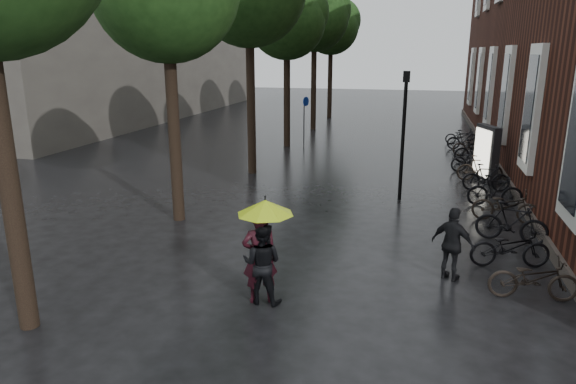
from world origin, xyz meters
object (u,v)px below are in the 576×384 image
(parked_bicycles, at_px, (484,175))
(ad_lightbox, at_px, (486,154))
(person_burgundy, at_px, (260,257))
(pedestrian_walking, at_px, (453,244))
(lamp_post, at_px, (404,124))
(person_black, at_px, (262,263))

(parked_bicycles, distance_m, ad_lightbox, 1.08)
(person_burgundy, bearing_deg, parked_bicycles, -138.28)
(person_burgundy, height_order, ad_lightbox, ad_lightbox)
(person_burgundy, relative_size, parked_bicycles, 0.10)
(pedestrian_walking, bearing_deg, lamp_post, -50.01)
(person_burgundy, relative_size, ad_lightbox, 0.88)
(ad_lightbox, bearing_deg, lamp_post, -152.43)
(pedestrian_walking, bearing_deg, person_burgundy, 55.86)
(pedestrian_walking, relative_size, lamp_post, 0.39)
(person_burgundy, distance_m, parked_bicycles, 11.15)
(pedestrian_walking, distance_m, ad_lightbox, 9.12)
(person_burgundy, height_order, lamp_post, lamp_post)
(parked_bicycles, xyz_separation_m, ad_lightbox, (0.12, 0.92, 0.56))
(person_burgundy, xyz_separation_m, person_black, (0.04, -0.01, -0.12))
(lamp_post, bearing_deg, parked_bicycles, 39.41)
(person_burgundy, relative_size, pedestrian_walking, 1.16)
(parked_bicycles, height_order, ad_lightbox, ad_lightbox)
(person_black, xyz_separation_m, pedestrian_walking, (3.49, 1.92, -0.01))
(parked_bicycles, height_order, lamp_post, lamp_post)
(person_black, relative_size, pedestrian_walking, 1.01)
(person_burgundy, height_order, parked_bicycles, person_burgundy)
(person_burgundy, bearing_deg, person_black, 148.55)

